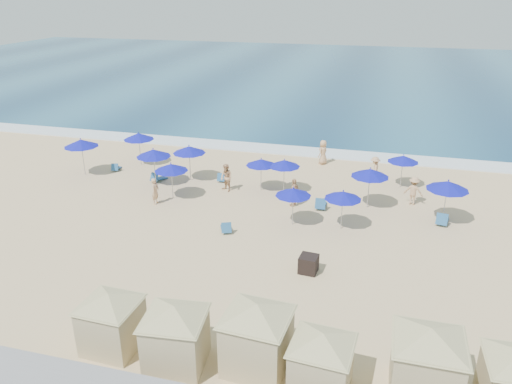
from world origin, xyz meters
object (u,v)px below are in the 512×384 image
cabana_0 (110,314)px  umbrella_6 (293,192)px  umbrella_2 (139,136)px  beachgoer_3 (414,191)px  umbrella_8 (343,195)px  beachgoer_2 (294,192)px  umbrella_1 (153,153)px  cabana_4 (428,353)px  umbrella_10 (370,173)px  beachgoer_4 (323,152)px  beachgoer_5 (375,169)px  cabana_3 (322,355)px  umbrella_3 (171,167)px  umbrella_11 (448,185)px  cabana_2 (257,328)px  umbrella_9 (403,159)px  umbrella_5 (261,162)px  beachgoer_1 (226,178)px  beachgoer_0 (155,191)px  umbrella_7 (284,163)px  umbrella_0 (81,143)px  cabana_1 (175,328)px  umbrella_4 (189,150)px  trash_bin (309,264)px

cabana_0 → umbrella_6: (4.44, 11.92, 0.51)m
umbrella_2 → beachgoer_3: bearing=-6.8°
umbrella_8 → beachgoer_2: size_ratio=1.31×
cabana_0 → umbrella_1: size_ratio=1.57×
umbrella_6 → cabana_4: bearing=-59.8°
cabana_0 → umbrella_1: bearing=110.2°
umbrella_2 → umbrella_10: size_ratio=0.99×
beachgoer_4 → beachgoer_5: size_ratio=1.05×
cabana_3 → umbrella_3: cabana_3 is taller
umbrella_8 → umbrella_11: 5.95m
cabana_2 → umbrella_2: 23.31m
umbrella_9 → umbrella_5: bearing=-161.4°
beachgoer_1 → umbrella_8: bearing=7.0°
cabana_3 → umbrella_2: cabana_3 is taller
umbrella_10 → umbrella_1: bearing=179.9°
beachgoer_0 → beachgoer_5: size_ratio=0.94×
umbrella_5 → umbrella_9: (8.90, 2.99, 0.03)m
cabana_4 → beachgoer_5: cabana_4 is taller
umbrella_1 → umbrella_7: bearing=6.3°
cabana_3 → umbrella_11: (4.91, 14.51, 0.84)m
umbrella_8 → umbrella_1: bearing=165.4°
cabana_0 → umbrella_7: 16.72m
umbrella_0 → cabana_1: bearing=-49.0°
umbrella_2 → beachgoer_5: bearing=3.5°
cabana_1 → umbrella_6: (1.79, 12.14, 0.44)m
umbrella_1 → umbrella_5: (7.15, 0.92, -0.31)m
umbrella_5 → beachgoer_2: size_ratio=1.28×
umbrella_4 → umbrella_11: size_ratio=0.96×
cabana_0 → umbrella_2: 20.87m
umbrella_0 → beachgoer_0: 8.09m
umbrella_9 → beachgoer_1: (-11.08, -3.65, -1.09)m
umbrella_4 → umbrella_5: 5.24m
cabana_0 → umbrella_0: size_ratio=1.52×
umbrella_2 → umbrella_6: (13.05, -7.08, -0.23)m
beachgoer_1 → beachgoer_2: (4.75, -1.22, -0.03)m
umbrella_11 → beachgoer_4: (-8.04, 8.44, -1.38)m
umbrella_7 → umbrella_9: 7.94m
umbrella_0 → umbrella_1: 5.83m
umbrella_5 → beachgoer_0: bearing=-146.8°
cabana_3 → beachgoer_5: (0.81, 20.22, -0.59)m
trash_bin → umbrella_0: umbrella_0 is taller
umbrella_4 → umbrella_7: umbrella_4 is taller
cabana_2 → beachgoer_3: size_ratio=2.58×
umbrella_6 → umbrella_7: bearing=108.0°
cabana_2 → beachgoer_0: 15.66m
cabana_4 → cabana_3: bearing=-167.8°
umbrella_5 → umbrella_7: umbrella_7 is taller
cabana_0 → cabana_2: (5.43, 0.40, 0.17)m
trash_bin → umbrella_5: (-4.70, 9.25, 1.55)m
umbrella_9 → umbrella_10: 4.40m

